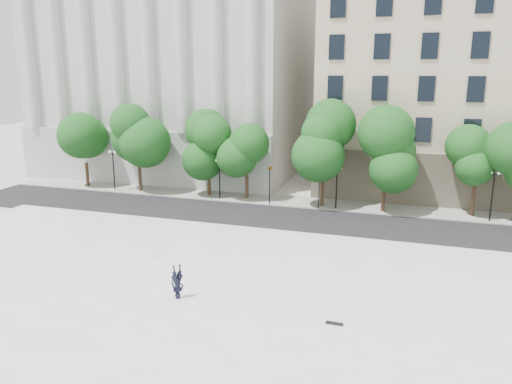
# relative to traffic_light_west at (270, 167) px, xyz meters

# --- Properties ---
(ground) EXTENTS (160.00, 160.00, 0.00)m
(ground) POSITION_rel_traffic_light_west_xyz_m (1.20, -22.30, -3.64)
(ground) COLOR beige
(ground) RESTS_ON ground
(plaza) EXTENTS (44.00, 22.00, 0.45)m
(plaza) POSITION_rel_traffic_light_west_xyz_m (1.20, -19.30, -3.42)
(plaza) COLOR white
(plaza) RESTS_ON ground
(street) EXTENTS (60.00, 8.00, 0.02)m
(street) POSITION_rel_traffic_light_west_xyz_m (1.20, -4.30, -3.63)
(street) COLOR black
(street) RESTS_ON ground
(far_sidewalk) EXTENTS (60.00, 4.00, 0.12)m
(far_sidewalk) POSITION_rel_traffic_light_west_xyz_m (1.20, 1.70, -3.58)
(far_sidewalk) COLOR #A19E94
(far_sidewalk) RESTS_ON ground
(building_west) EXTENTS (31.50, 27.65, 25.60)m
(building_west) POSITION_rel_traffic_light_west_xyz_m (-15.80, 16.27, 9.25)
(building_west) COLOR beige
(building_west) RESTS_ON ground
(building_east) EXTENTS (36.00, 26.15, 23.00)m
(building_east) POSITION_rel_traffic_light_west_xyz_m (21.20, 16.61, 7.50)
(building_east) COLOR #BEB391
(building_east) RESTS_ON ground
(traffic_light_west) EXTENTS (0.69, 1.65, 4.15)m
(traffic_light_west) POSITION_rel_traffic_light_west_xyz_m (0.00, 0.00, 0.00)
(traffic_light_west) COLOR black
(traffic_light_west) RESTS_ON ground
(traffic_light_east) EXTENTS (0.93, 1.58, 4.14)m
(traffic_light_east) POSITION_rel_traffic_light_west_xyz_m (4.66, 0.00, -0.02)
(traffic_light_east) COLOR black
(traffic_light_east) RESTS_ON ground
(person_lying) EXTENTS (1.78, 1.81, 0.51)m
(person_lying) POSITION_rel_traffic_light_west_xyz_m (1.11, -21.25, -2.94)
(person_lying) COLOR black
(person_lying) RESTS_ON plaza
(skateboard) EXTENTS (0.83, 0.22, 0.08)m
(skateboard) POSITION_rel_traffic_light_west_xyz_m (9.51, -21.54, -3.15)
(skateboard) COLOR black
(skateboard) RESTS_ON plaza
(street_trees) EXTENTS (46.00, 4.87, 7.95)m
(street_trees) POSITION_rel_traffic_light_west_xyz_m (0.05, 1.16, 1.55)
(street_trees) COLOR #382619
(street_trees) RESTS_ON ground
(lamp_posts) EXTENTS (36.65, 0.28, 4.33)m
(lamp_posts) POSITION_rel_traffic_light_west_xyz_m (0.82, 0.30, -0.75)
(lamp_posts) COLOR black
(lamp_posts) RESTS_ON ground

